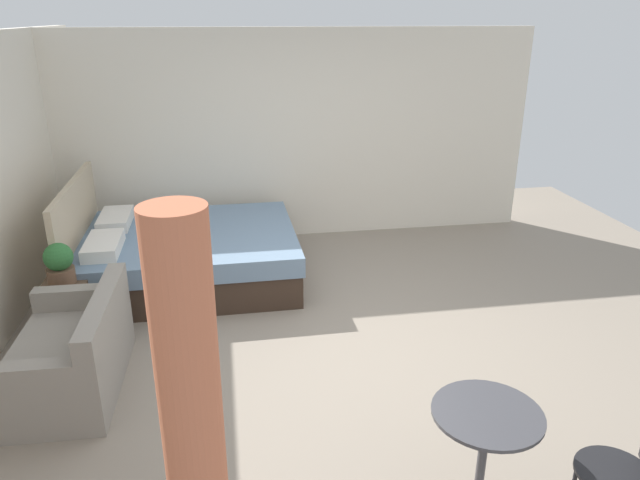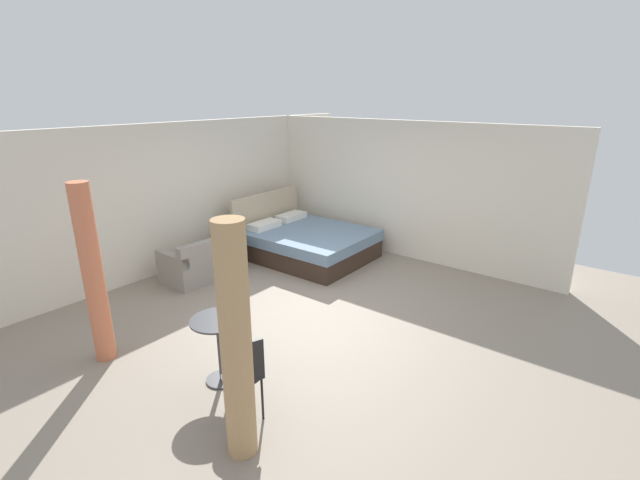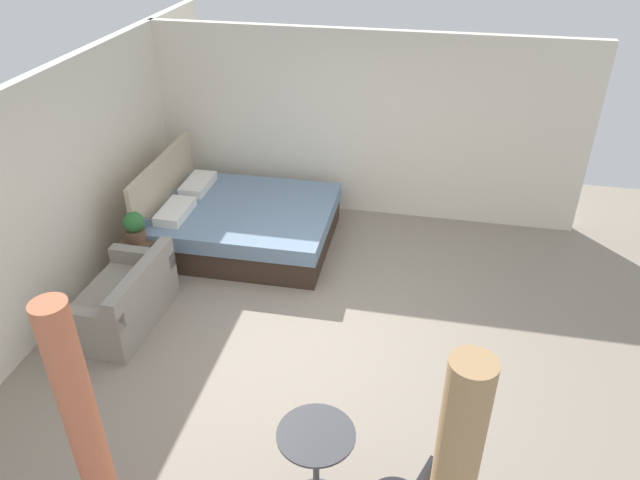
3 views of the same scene
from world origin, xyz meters
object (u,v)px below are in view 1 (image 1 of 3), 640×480
at_px(potted_plant, 59,263).
at_px(vase, 66,265).
at_px(bed, 184,254).
at_px(cafe_chair_near_window, 634,464).
at_px(couch, 73,356).
at_px(nightstand, 71,302).
at_px(balcony_table, 483,448).

distance_m(potted_plant, vase, 0.24).
xyz_separation_m(bed, cafe_chair_near_window, (-3.86, -2.45, 0.25)).
relative_size(couch, potted_plant, 3.54).
height_order(couch, nightstand, couch).
distance_m(vase, balcony_table, 3.96).
relative_size(bed, couch, 1.72).
height_order(nightstand, balcony_table, balcony_table).
relative_size(couch, vase, 8.19).
distance_m(nightstand, vase, 0.34).
bearing_deg(cafe_chair_near_window, vase, 47.81).
bearing_deg(cafe_chair_near_window, balcony_table, 68.71).
bearing_deg(bed, nightstand, 131.53).
bearing_deg(nightstand, potted_plant, 172.07).
xyz_separation_m(bed, vase, (-0.74, 0.99, 0.26)).
distance_m(nightstand, balcony_table, 3.87).
xyz_separation_m(couch, vase, (1.12, 0.26, 0.29)).
distance_m(potted_plant, cafe_chair_near_window, 4.50).
height_order(potted_plant, balcony_table, potted_plant).
relative_size(nightstand, vase, 3.43).
xyz_separation_m(bed, balcony_table, (-3.59, -1.76, 0.22)).
bearing_deg(couch, bed, -21.61).
bearing_deg(potted_plant, nightstand, -7.93).
distance_m(potted_plant, balcony_table, 3.80).
bearing_deg(couch, potted_plant, 15.33).
relative_size(nightstand, potted_plant, 1.48).
bearing_deg(potted_plant, couch, -164.67).
distance_m(bed, cafe_chair_near_window, 4.58).
relative_size(couch, balcony_table, 1.74).
xyz_separation_m(bed, nightstand, (-0.86, 0.97, -0.06)).
height_order(potted_plant, cafe_chair_near_window, cafe_chair_near_window).
relative_size(bed, balcony_table, 3.00).
bearing_deg(vase, balcony_table, -136.02).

